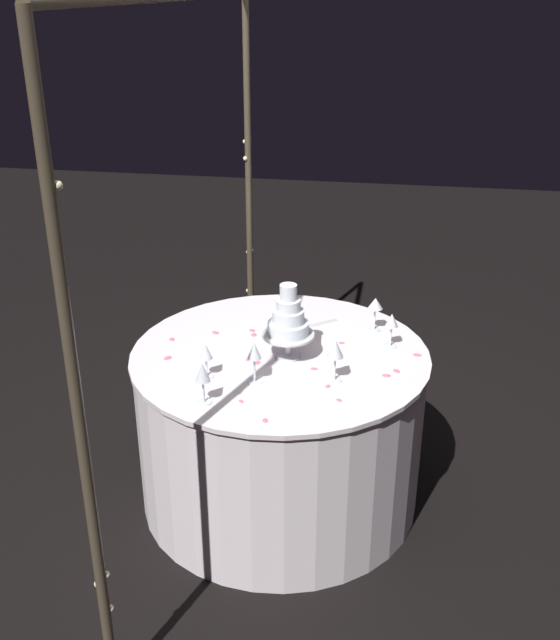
{
  "coord_description": "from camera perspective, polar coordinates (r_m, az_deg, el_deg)",
  "views": [
    {
      "loc": [
        -2.74,
        -0.48,
        2.17
      ],
      "look_at": [
        0.0,
        0.0,
        0.9
      ],
      "focal_mm": 41.04,
      "sensor_mm": 36.0,
      "label": 1
    }
  ],
  "objects": [
    {
      "name": "tiered_cake",
      "position": [
        3.02,
        0.65,
        -0.09
      ],
      "size": [
        0.22,
        0.22,
        0.33
      ],
      "color": "silver",
      "rests_on": "main_table"
    },
    {
      "name": "rose_petal_8",
      "position": [
        3.32,
        -2.18,
        -0.82
      ],
      "size": [
        0.04,
        0.04,
        0.0
      ],
      "primitive_type": "ellipsoid",
      "rotation": [
        0.0,
        0.0,
        0.94
      ],
      "color": "#EA6B84",
      "rests_on": "main_table"
    },
    {
      "name": "rose_petal_4",
      "position": [
        2.77,
        -3.04,
        -6.35
      ],
      "size": [
        0.03,
        0.03,
        0.0
      ],
      "primitive_type": "ellipsoid",
      "rotation": [
        0.0,
        0.0,
        0.83
      ],
      "color": "#EA6B84",
      "rests_on": "main_table"
    },
    {
      "name": "decorative_arch",
      "position": [
        2.96,
        -7.23,
        10.02
      ],
      "size": [
        2.3,
        0.06,
        2.16
      ],
      "color": "#473D2D",
      "rests_on": "ground"
    },
    {
      "name": "rose_petal_15",
      "position": [
        3.08,
        -1.88,
        -2.95
      ],
      "size": [
        0.03,
        0.04,
        0.0
      ],
      "primitive_type": "ellipsoid",
      "rotation": [
        0.0,
        0.0,
        4.54
      ],
      "color": "#EA6B84",
      "rests_on": "main_table"
    },
    {
      "name": "rose_petal_13",
      "position": [
        3.15,
        10.65,
        -2.69
      ],
      "size": [
        0.03,
        0.04,
        0.0
      ],
      "primitive_type": "ellipsoid",
      "rotation": [
        0.0,
        0.0,
        1.55
      ],
      "color": "#EA6B84",
      "rests_on": "main_table"
    },
    {
      "name": "wine_glass_2",
      "position": [
        2.84,
        -2.02,
        -2.57
      ],
      "size": [
        0.06,
        0.06,
        0.18
      ],
      "color": "silver",
      "rests_on": "main_table"
    },
    {
      "name": "wine_glass_5",
      "position": [
        2.72,
        -6.05,
        -4.24
      ],
      "size": [
        0.06,
        0.06,
        0.17
      ],
      "color": "silver",
      "rests_on": "main_table"
    },
    {
      "name": "rose_petal_16",
      "position": [
        3.27,
        -8.42,
        -1.5
      ],
      "size": [
        0.04,
        0.03,
        0.0
      ],
      "primitive_type": "ellipsoid",
      "rotation": [
        0.0,
        0.0,
        0.34
      ],
      "color": "#EA6B84",
      "rests_on": "main_table"
    },
    {
      "name": "ground_plane",
      "position": [
        3.53,
        0.0,
        -13.35
      ],
      "size": [
        12.0,
        12.0,
        0.0
      ],
      "primitive_type": "plane",
      "color": "black"
    },
    {
      "name": "rose_petal_2",
      "position": [
        3.31,
        -5.05,
        -0.99
      ],
      "size": [
        0.04,
        0.05,
        0.0
      ],
      "primitive_type": "ellipsoid",
      "rotation": [
        0.0,
        0.0,
        4.14
      ],
      "color": "#EA6B84",
      "rests_on": "main_table"
    },
    {
      "name": "cake_knife",
      "position": [
        3.35,
        2.06,
        -0.54
      ],
      "size": [
        0.2,
        0.25,
        0.01
      ],
      "color": "silver",
      "rests_on": "main_table"
    },
    {
      "name": "rose_petal_3",
      "position": [
        2.66,
        -1.16,
        -7.83
      ],
      "size": [
        0.03,
        0.03,
        0.0
      ],
      "primitive_type": "ellipsoid",
      "rotation": [
        0.0,
        0.0,
        3.38
      ],
      "color": "#EA6B84",
      "rests_on": "main_table"
    },
    {
      "name": "rose_petal_1",
      "position": [
        3.11,
        -8.75,
        -2.94
      ],
      "size": [
        0.05,
        0.04,
        0.0
      ],
      "primitive_type": "ellipsoid",
      "rotation": [
        0.0,
        0.0,
        2.72
      ],
      "color": "#EA6B84",
      "rests_on": "main_table"
    },
    {
      "name": "rose_petal_6",
      "position": [
        3.21,
        4.84,
        -1.78
      ],
      "size": [
        0.02,
        0.03,
        0.0
      ],
      "primitive_type": "ellipsoid",
      "rotation": [
        0.0,
        0.0,
        1.67
      ],
      "color": "#EA6B84",
      "rests_on": "main_table"
    },
    {
      "name": "rose_petal_10",
      "position": [
        3.01,
        9.07,
        -3.94
      ],
      "size": [
        0.04,
        0.04,
        0.0
      ],
      "primitive_type": "ellipsoid",
      "rotation": [
        0.0,
        0.0,
        0.69
      ],
      "color": "#EA6B84",
      "rests_on": "main_table"
    },
    {
      "name": "rose_petal_9",
      "position": [
        2.87,
        3.75,
        -5.17
      ],
      "size": [
        0.03,
        0.03,
        0.0
      ],
      "primitive_type": "ellipsoid",
      "rotation": [
        0.0,
        0.0,
        5.87
      ],
      "color": "#EA6B84",
      "rests_on": "main_table"
    },
    {
      "name": "wine_glass_0",
      "position": [
        3.16,
        8.7,
        -0.19
      ],
      "size": [
        0.06,
        0.06,
        0.16
      ],
      "color": "silver",
      "rests_on": "main_table"
    },
    {
      "name": "rose_petal_5",
      "position": [
        3.04,
        -1.75,
        -3.33
      ],
      "size": [
        0.03,
        0.02,
        0.0
      ],
      "primitive_type": "ellipsoid",
      "rotation": [
        0.0,
        0.0,
        6.28
      ],
      "color": "#EA6B84",
      "rests_on": "main_table"
    },
    {
      "name": "wine_glass_4",
      "position": [
        3.3,
        7.44,
        1.16
      ],
      "size": [
        0.07,
        0.07,
        0.16
      ],
      "color": "silver",
      "rests_on": "main_table"
    },
    {
      "name": "main_table",
      "position": [
        3.31,
        0.0,
        -8.26
      ],
      "size": [
        1.28,
        1.28,
        0.74
      ],
      "color": "white",
      "rests_on": "ground"
    },
    {
      "name": "wine_glass_3",
      "position": [
        2.91,
        -5.81,
        -2.61
      ],
      "size": [
        0.06,
        0.06,
        0.14
      ],
      "color": "silver",
      "rests_on": "main_table"
    },
    {
      "name": "rose_petal_7",
      "position": [
        2.99,
        2.68,
        -3.82
      ],
      "size": [
        0.02,
        0.03,
        0.0
      ],
      "primitive_type": "ellipsoid",
      "rotation": [
        0.0,
        0.0,
        4.71
      ],
      "color": "#EA6B84",
      "rests_on": "main_table"
    },
    {
      "name": "rose_petal_0",
      "position": [
        3.07,
        -2.52,
        -3.1
      ],
      "size": [
        0.03,
        0.02,
        0.0
      ],
      "primitive_type": "ellipsoid",
      "rotation": [
        0.0,
        0.0,
        2.91
      ],
      "color": "#EA6B84",
      "rests_on": "main_table"
    },
    {
      "name": "rose_petal_14",
      "position": [
        2.78,
        4.63,
        -6.25
      ],
      "size": [
        0.03,
        0.03,
        0.0
      ],
      "primitive_type": "ellipsoid",
      "rotation": [
        0.0,
        0.0,
        4.19
      ],
      "color": "#EA6B84",
      "rests_on": "main_table"
    },
    {
      "name": "wine_glass_1",
      "position": [
        2.86,
        4.33,
        -2.36
      ],
      "size": [
        0.07,
        0.07,
        0.18
      ],
      "color": "silver",
      "rests_on": "main_table"
    },
    {
      "name": "rose_petal_11",
      "position": [
        2.97,
        8.3,
        -4.31
      ],
      "size": [
        0.03,
        0.04,
        0.0
      ],
      "primitive_type": "ellipsoid",
      "rotation": [
        0.0,
        0.0,
        4.78
      ],
      "color": "#EA6B84",
      "rests_on": "main_table"
    },
    {
      "name": "rose_petal_12",
      "position": [
        3.28,
        -2.04,
        -1.16
      ],
      "size": [
        0.04,
        0.03,
        0.0
      ],
      "primitive_type": "ellipsoid",
      "rotation": [
        0.0,
        0.0,
        3.23
      ],
      "color": "#EA6B84",
      "rests_on": "main_table"
    }
  ]
}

